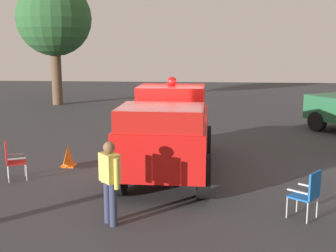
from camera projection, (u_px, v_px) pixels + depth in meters
name	position (u px, v px, depth m)	size (l,w,h in m)	color
ground_plane	(157.00, 170.00, 12.18)	(60.00, 60.00, 0.00)	#333335
vintage_fire_truck	(169.00, 130.00, 11.78)	(2.38, 5.98, 2.59)	black
lawn_chair_by_car	(11.00, 158.00, 11.18)	(0.67, 0.66, 1.02)	#B7BABF
lawn_chair_spare	(309.00, 191.00, 8.62)	(0.69, 0.69, 1.02)	#B7BABF
spectator_standing	(110.00, 177.00, 8.31)	(0.50, 0.55, 1.68)	#2D334C
oak_tree_left	(54.00, 19.00, 24.83)	(4.32, 4.32, 7.19)	brown
traffic_cone	(68.00, 156.00, 12.50)	(0.40, 0.40, 0.64)	orange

